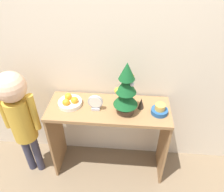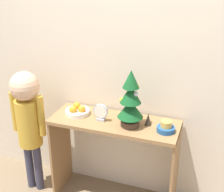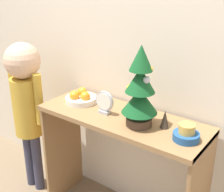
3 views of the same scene
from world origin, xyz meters
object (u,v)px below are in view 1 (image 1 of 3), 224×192
Objects in this scene: desk_clock at (95,103)px; figurine at (141,103)px; singing_bowl at (160,110)px; mini_tree at (126,90)px; fruit_bowl at (70,102)px; child_figure at (19,113)px.

desk_clock is 1.38× the size of figurine.
desk_clock is (-0.53, 0.00, 0.04)m from singing_bowl.
mini_tree is 3.34× the size of singing_bowl.
mini_tree reaches higher than fruit_bowl.
figurine is 0.09× the size of child_figure.
child_figure is at bearing -173.47° from figurine.
mini_tree is 0.52m from fruit_bowl.
singing_bowl is at bearing -19.33° from figurine.
child_figure is at bearing -174.18° from desk_clock.
figurine reaches higher than fruit_bowl.
singing_bowl is at bearing 3.14° from child_figure.
singing_bowl is 0.96× the size of desk_clock.
desk_clock is at bearing 5.82° from child_figure.
singing_bowl is (0.77, -0.05, 0.00)m from fruit_bowl.
fruit_bowl is 1.48× the size of singing_bowl.
fruit_bowl is at bearing -179.44° from figurine.
mini_tree is 0.94m from child_figure.
mini_tree is at bearing -1.23° from desk_clock.
figurine is at bearing 7.74° from desk_clock.
singing_bowl is 1.19m from child_figure.
child_figure reaches higher than desk_clock.
mini_tree is 0.22m from figurine.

